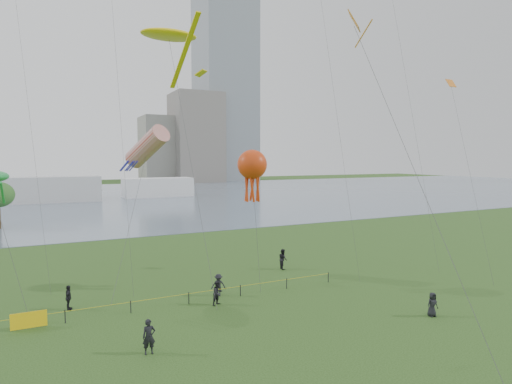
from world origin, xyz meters
name	(u,v)px	position (x,y,z in m)	size (l,w,h in m)	color
ground_plane	(347,370)	(0.00, 0.00, 0.00)	(400.00, 400.00, 0.00)	#1E3D13
lake	(102,198)	(0.00, 100.00, 0.02)	(400.00, 120.00, 0.08)	slate
tower	(225,48)	(62.00, 168.00, 60.00)	(24.00, 24.00, 120.00)	slate
building_mid	(196,138)	(46.00, 162.00, 19.00)	(20.00, 20.00, 38.00)	slate
building_low	(161,150)	(32.00, 168.00, 14.00)	(16.00, 18.00, 28.00)	gray
pavilion_left	(50,189)	(-12.00, 95.00, 3.00)	(22.00, 8.00, 6.00)	silver
pavilion_right	(158,187)	(14.00, 98.00, 2.50)	(18.00, 7.00, 5.00)	white
fence	(97,310)	(-10.16, 12.56, 0.55)	(24.07, 0.07, 1.05)	black
spectator_a	(218,293)	(-2.26, 11.50, 0.85)	(0.82, 0.64, 1.69)	black
spectator_b	(218,285)	(-1.50, 13.32, 0.83)	(1.08, 0.62, 1.67)	black
spectator_c	(68,298)	(-11.72, 15.07, 0.84)	(0.99, 0.41, 1.68)	black
spectator_d	(432,304)	(9.52, 3.28, 0.79)	(0.77, 0.50, 1.58)	black
spectator_f	(149,337)	(-8.24, 6.03, 0.93)	(0.68, 0.44, 1.85)	black
spectator_g	(283,259)	(6.70, 17.94, 0.94)	(0.92, 0.71, 1.89)	black
kite_stingray	(169,36)	(-3.23, 19.68, 20.40)	(4.72, 10.82, 20.87)	#3F3F42
kite_windsock	(147,147)	(-4.97, 21.01, 11.25)	(5.86, 8.82, 13.12)	#3F3F42
kite_octopus	(252,165)	(1.64, 14.01, 9.74)	(2.32, 2.52, 10.97)	#3F3F42
kite_delta	(362,38)	(4.75, 5.07, 17.61)	(1.40, 11.65, 19.40)	#3F3F42
small_kites	(192,0)	(-1.96, 17.57, 22.83)	(43.69, 13.22, 10.62)	orange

